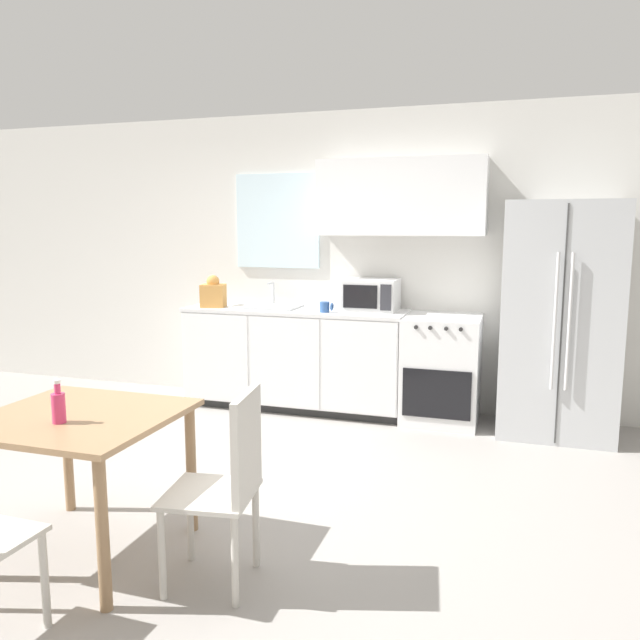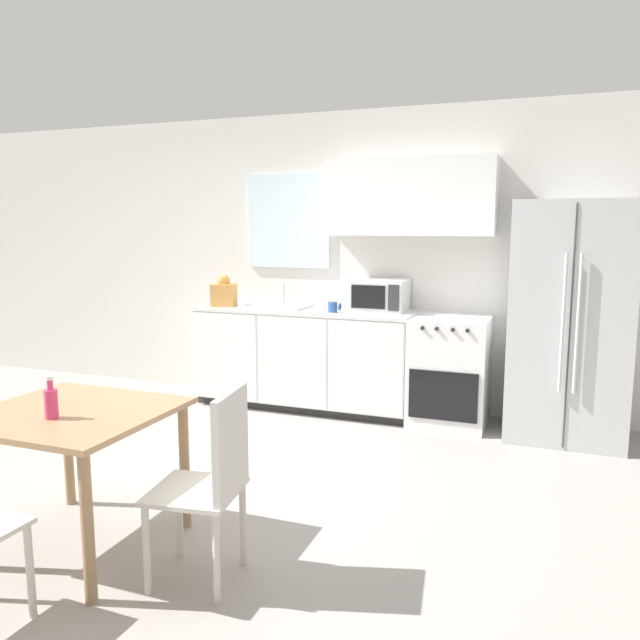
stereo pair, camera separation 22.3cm
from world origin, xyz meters
name	(u,v)px [view 2 (the right image)]	position (x,y,z in m)	size (l,w,h in m)	color
ground_plane	(222,492)	(0.00, 0.00, 0.00)	(12.00, 12.00, 0.00)	gray
wall_back	(348,252)	(0.09, 2.25, 1.43)	(12.00, 0.38, 2.70)	silver
kitchen_counter	(305,358)	(-0.22, 1.94, 0.47)	(2.03, 0.63, 0.93)	#333333
oven_range	(450,371)	(1.11, 1.93, 0.46)	(0.63, 0.65, 0.91)	white
refrigerator	(569,322)	(2.02, 1.89, 0.93)	(0.88, 0.74, 1.86)	silver
kitchen_sink	(277,305)	(-0.50, 1.95, 0.94)	(0.60, 0.41, 0.23)	#B7BABC
microwave	(380,295)	(0.46, 2.03, 1.07)	(0.47, 0.36, 0.28)	silver
coffee_mug	(333,307)	(0.11, 1.79, 0.97)	(0.12, 0.09, 0.09)	#335999
grocery_bag_0	(224,293)	(-0.99, 1.82, 1.05)	(0.25, 0.23, 0.30)	#DB994C
dining_table	(73,431)	(-0.37, -0.85, 0.63)	(0.94, 0.89, 0.74)	#997551
dining_chair_side	(214,473)	(0.47, -0.88, 0.54)	(0.45, 0.45, 0.93)	beige
drink_bottle	(51,402)	(-0.37, -0.99, 0.82)	(0.06, 0.06, 0.21)	#DB386B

